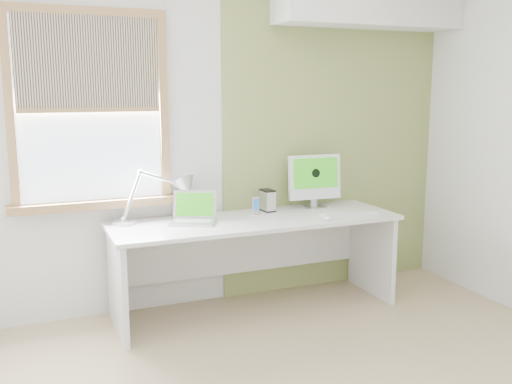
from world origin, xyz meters
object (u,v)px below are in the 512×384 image
desk_lamp (175,192)px  laptop (194,215)px  external_drive (267,200)px  desk (253,242)px  imac (314,178)px

desk_lamp → laptop: bearing=-55.5°
desk_lamp → external_drive: (0.76, -0.01, -0.12)m
desk → laptop: 0.53m
external_drive → imac: 0.44m
desk_lamp → imac: 1.17m
desk_lamp → imac: imac is taller
desk_lamp → imac: (1.17, -0.03, 0.04)m
desk → desk_lamp: 0.71m
desk → desk_lamp: desk_lamp is taller
desk_lamp → external_drive: bearing=-0.6°
imac → desk: bearing=-167.5°
desk → laptop: laptop is taller
desk_lamp → external_drive: desk_lamp is taller
laptop → imac: bearing=6.3°
desk → laptop: size_ratio=5.54×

